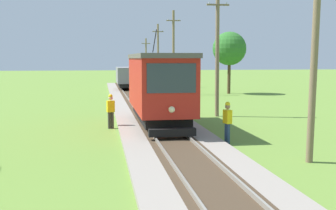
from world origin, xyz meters
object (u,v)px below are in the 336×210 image
red_tram (159,86)px  utility_pole_distant (158,55)px  utility_pole_mid (217,52)px  utility_pole_horizon (146,59)px  tree_left_far (229,49)px  second_worker (111,110)px  utility_pole_near_tram (315,51)px  utility_pole_far (173,52)px  track_worker (227,121)px  freight_car (128,77)px

red_tram → utility_pole_distant: (4.18, 31.21, 1.84)m
utility_pole_mid → utility_pole_horizon: utility_pole_mid is taller
utility_pole_mid → tree_left_far: 17.24m
second_worker → tree_left_far: (12.45, 19.91, 3.58)m
utility_pole_distant → utility_pole_near_tram: bearing=-90.0°
utility_pole_near_tram → utility_pole_far: (-0.00, 27.98, 0.41)m
utility_pole_far → tree_left_far: (5.81, 0.26, 0.33)m
red_tram → utility_pole_far: utility_pole_far is taller
track_worker → second_worker: bearing=-58.2°
utility_pole_mid → red_tram: bearing=-136.9°
utility_pole_far → second_worker: bearing=-108.7°
utility_pole_mid → utility_pole_distant: size_ratio=0.99×
utility_pole_horizon → tree_left_far: bearing=-77.1°
utility_pole_mid → second_worker: size_ratio=4.36×
freight_car → utility_pole_horizon: (4.19, 20.23, 1.92)m
utility_pole_near_tram → utility_pole_horizon: bearing=90.0°
utility_pole_horizon → track_worker: (-1.86, -49.92, -2.49)m
utility_pole_near_tram → tree_left_far: bearing=78.4°
freight_car → utility_pole_distant: 7.67m
utility_pole_far → track_worker: bearing=-94.4°
utility_pole_near_tram → tree_left_far: (5.81, 28.24, 0.74)m
freight_car → utility_pole_mid: 21.90m
utility_pole_near_tram → utility_pole_far: size_ratio=0.90×
red_tram → tree_left_far: 22.60m
freight_car → utility_pole_near_tram: size_ratio=0.70×
second_worker → tree_left_far: 23.76m
tree_left_far → utility_pole_near_tram: bearing=-101.6°
utility_pole_horizon → tree_left_far: size_ratio=1.07×
utility_pole_near_tram → utility_pole_horizon: (0.00, 53.60, -0.35)m
red_tram → utility_pole_distant: bearing=82.4°
utility_pole_near_tram → utility_pole_distant: 39.31m
red_tram → utility_pole_horizon: (4.18, 45.50, 1.28)m
second_worker → utility_pole_far: bearing=-33.4°
utility_pole_far → utility_pole_distant: bearing=90.0°
red_tram → track_worker: 5.14m
utility_pole_near_tram → utility_pole_horizon: size_ratio=1.10×
freight_car → utility_pole_horizon: size_ratio=0.77×
utility_pole_distant → tree_left_far: 12.51m
freight_car → utility_pole_mid: size_ratio=0.67×
utility_pole_near_tram → second_worker: bearing=128.6°
utility_pole_mid → tree_left_far: (5.81, 16.22, 0.58)m
freight_car → utility_pole_far: 7.34m
utility_pole_mid → utility_pole_far: size_ratio=0.94×
freight_car → track_worker: 29.79m
utility_pole_distant → utility_pole_mid: bearing=-90.0°
utility_pole_near_tram → track_worker: 5.01m
utility_pole_near_tram → second_worker: utility_pole_near_tram is taller
second_worker → tree_left_far: size_ratio=0.28×
utility_pole_distant → utility_pole_horizon: size_ratio=1.16×
red_tram → tree_left_far: (9.99, 20.14, 2.37)m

